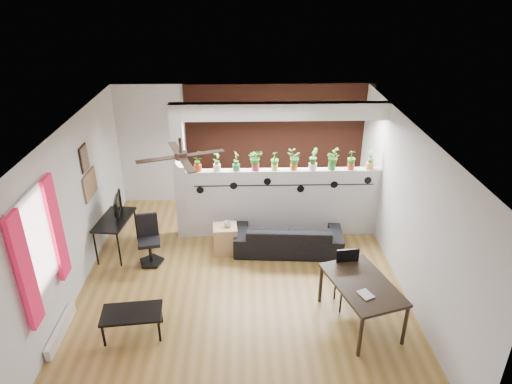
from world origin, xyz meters
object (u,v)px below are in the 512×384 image
coffee_table (132,314)px  ceiling_fan (181,158)px  potted_plant_2 (236,160)px  potted_plant_8 (351,159)px  potted_plant_9 (371,158)px  sofa (288,237)px  folding_chair (348,273)px  computer_desk (115,222)px  dining_table (362,287)px  cube_shelf (225,239)px  potted_plant_6 (313,158)px  potted_plant_1 (217,160)px  cup (228,224)px  potted_plant_5 (294,159)px  office_chair (149,243)px  potted_plant_7 (332,159)px  potted_plant_4 (275,160)px  potted_plant_3 (255,159)px  potted_plant_0 (197,160)px

coffee_table → ceiling_fan: bearing=51.4°
potted_plant_2 → coffee_table: potted_plant_2 is taller
potted_plant_8 → coffee_table: 4.62m
potted_plant_9 → sofa: bearing=-158.2°
folding_chair → computer_desk: bearing=158.7°
dining_table → cube_shelf: bearing=136.3°
sofa → potted_plant_6: bearing=-123.6°
potted_plant_1 → cup: potted_plant_1 is taller
potted_plant_9 → cup: (-2.62, -0.61, -1.00)m
cube_shelf → folding_chair: (1.90, -1.47, 0.27)m
potted_plant_5 → office_chair: potted_plant_5 is taller
coffee_table → potted_plant_1: bearing=68.0°
ceiling_fan → potted_plant_7: size_ratio=3.05×
potted_plant_5 → cup: (-1.21, -0.61, -0.98)m
ceiling_fan → potted_plant_2: bearing=68.1°
sofa → dining_table: bearing=118.3°
potted_plant_6 → potted_plant_4: bearing=180.0°
potted_plant_2 → cube_shelf: potted_plant_2 is taller
potted_plant_7 → potted_plant_3: bearing=180.0°
potted_plant_0 → cube_shelf: bearing=-51.2°
potted_plant_8 → cube_shelf: size_ratio=0.71×
potted_plant_2 → potted_plant_4: potted_plant_2 is taller
potted_plant_7 → cube_shelf: 2.43m
potted_plant_2 → cup: size_ratio=3.02×
potted_plant_4 → cube_shelf: (-0.91, -0.61, -1.28)m
potted_plant_3 → potted_plant_4: (0.35, 0.00, -0.02)m
potted_plant_0 → sofa: 2.17m
ceiling_fan → potted_plant_7: (2.48, 1.80, -0.76)m
potted_plant_2 → sofa: bearing=-33.2°
potted_plant_2 → computer_desk: 2.43m
potted_plant_6 → potted_plant_1: bearing=180.0°
potted_plant_2 → potted_plant_6: bearing=-0.0°
potted_plant_9 → potted_plant_4: bearing=180.0°
potted_plant_5 → potted_plant_8: potted_plant_5 is taller
potted_plant_0 → computer_desk: (-1.47, -0.57, -0.94)m
sofa → office_chair: office_chair is taller
coffee_table → potted_plant_9: bearing=34.7°
potted_plant_0 → potted_plant_9: potted_plant_9 is taller
cube_shelf → sofa: bearing=-3.9°
potted_plant_2 → coffee_table: size_ratio=0.45×
potted_plant_6 → folding_chair: size_ratio=0.46×
office_chair → cube_shelf: bearing=13.0°
potted_plant_6 → computer_desk: 3.74m
potted_plant_7 → sofa: 1.64m
dining_table → potted_plant_1: bearing=130.3°
potted_plant_3 → cube_shelf: bearing=-132.6°
folding_chair → office_chair: bearing=160.0°
potted_plant_5 → cube_shelf: 1.91m
potted_plant_6 → coffee_table: size_ratio=0.48×
potted_plant_8 → potted_plant_1: bearing=-180.0°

